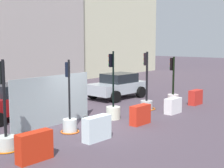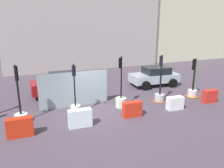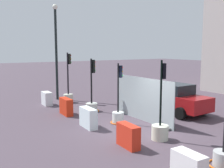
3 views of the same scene
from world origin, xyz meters
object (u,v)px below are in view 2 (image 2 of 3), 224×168
Objects in this scene: construction_barrier_3 at (132,109)px; car_red_compact at (62,84)px; construction_barrier_2 at (80,118)px; car_silver_hatchback at (154,76)px; traffic_light_5 at (193,90)px; construction_barrier_1 at (20,127)px; traffic_light_3 at (121,98)px; traffic_light_4 at (160,93)px; traffic_light_1 at (21,113)px; traffic_light_2 at (75,106)px; construction_barrier_4 at (175,103)px; construction_barrier_5 at (210,96)px.

car_red_compact reaches higher than construction_barrier_3.
construction_barrier_2 is 0.29× the size of car_silver_hatchback.
traffic_light_5 is 11.32m from construction_barrier_1.
traffic_light_3 is at bearing 28.33° from construction_barrier_2.
traffic_light_4 reaches higher than car_red_compact.
traffic_light_1 is at bearing -162.63° from car_silver_hatchback.
traffic_light_4 is 2.63× the size of construction_barrier_1.
traffic_light_3 reaches higher than traffic_light_2.
traffic_light_1 reaches higher than traffic_light_5.
construction_barrier_1 is 8.57m from construction_barrier_4.
traffic_light_1 is 1.12× the size of traffic_light_5.
car_red_compact reaches higher than construction_barrier_2.
construction_barrier_1 is 0.99× the size of construction_barrier_2.
construction_barrier_5 is 0.24× the size of car_red_compact.
construction_barrier_3 is (-5.54, -1.37, -0.02)m from traffic_light_5.
car_red_compact is (-2.91, 3.83, 0.25)m from traffic_light_3.
traffic_light_1 reaches higher than construction_barrier_2.
construction_barrier_4 is at bearing -29.85° from traffic_light_3.
car_silver_hatchback is at bearing 24.83° from construction_barrier_1.
car_red_compact reaches higher than car_silver_hatchback.
traffic_light_5 reaches higher than construction_barrier_1.
traffic_light_3 is 1.03× the size of traffic_light_4.
traffic_light_3 is 3.22× the size of construction_barrier_5.
traffic_light_1 reaches higher than construction_barrier_1.
construction_barrier_3 is 6.72m from car_silver_hatchback.
traffic_light_4 is 0.76× the size of car_silver_hatchback.
construction_barrier_3 is 0.26× the size of car_red_compact.
car_silver_hatchback is at bearing 17.37° from traffic_light_1.
traffic_light_5 reaches higher than construction_barrier_3.
traffic_light_4 reaches higher than traffic_light_5.
construction_barrier_2 is 1.10× the size of construction_barrier_3.
traffic_light_4 is at bearing 176.68° from traffic_light_5.
construction_barrier_4 is at bearing -43.56° from car_red_compact.
car_silver_hatchback reaches higher than construction_barrier_2.
traffic_light_5 is (2.66, -0.15, -0.08)m from traffic_light_4.
construction_barrier_1 is at bearing -165.23° from traffic_light_3.
traffic_light_3 reaches higher than car_red_compact.
traffic_light_1 is at bearing 168.90° from construction_barrier_4.
traffic_light_4 is 2.87× the size of construction_barrier_3.
traffic_light_4 reaches higher than construction_barrier_4.
car_silver_hatchback is at bearing 102.48° from construction_barrier_5.
car_red_compact is at bearing 127.22° from traffic_light_3.
construction_barrier_4 is at bearing 0.02° from construction_barrier_2.
car_silver_hatchback reaches higher than construction_barrier_1.
construction_barrier_4 is (5.82, 0.00, -0.06)m from construction_barrier_2.
traffic_light_5 is (5.50, -0.18, -0.10)m from traffic_light_3.
construction_barrier_3 is at bearing -15.82° from traffic_light_1.
car_silver_hatchback is (1.80, 4.90, 0.42)m from construction_barrier_4.
traffic_light_1 is 3.00× the size of construction_barrier_4.
car_red_compact is at bearing 146.17° from traffic_light_4.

